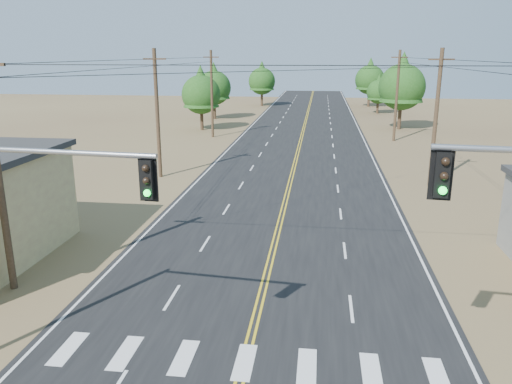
# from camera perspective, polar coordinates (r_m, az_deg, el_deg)

# --- Properties ---
(road) EXTENTS (15.00, 200.00, 0.02)m
(road) POSITION_cam_1_polar(r_m,az_deg,el_deg) (37.14, 3.78, 0.55)
(road) COLOR black
(road) RESTS_ON ground
(utility_pole_left_mid) EXTENTS (1.80, 0.30, 10.00)m
(utility_pole_left_mid) POSITION_cam_1_polar(r_m,az_deg,el_deg) (40.13, -11.22, 8.85)
(utility_pole_left_mid) COLOR #4C3826
(utility_pole_left_mid) RESTS_ON ground
(utility_pole_left_far) EXTENTS (1.80, 0.30, 10.00)m
(utility_pole_left_far) POSITION_cam_1_polar(r_m,az_deg,el_deg) (59.35, -5.08, 11.16)
(utility_pole_left_far) COLOR #4C3826
(utility_pole_left_far) RESTS_ON ground
(utility_pole_right_mid) EXTENTS (1.80, 0.30, 10.00)m
(utility_pole_right_mid) POSITION_cam_1_polar(r_m,az_deg,el_deg) (38.98, 19.86, 8.04)
(utility_pole_right_mid) COLOR #4C3826
(utility_pole_right_mid) RESTS_ON ground
(utility_pole_right_far) EXTENTS (1.80, 0.30, 10.00)m
(utility_pole_right_far) POSITION_cam_1_polar(r_m,az_deg,el_deg) (58.59, 15.80, 10.59)
(utility_pole_right_far) COLOR #4C3826
(utility_pole_right_far) RESTS_ON ground
(signal_mast_left) EXTENTS (6.54, 0.95, 7.14)m
(signal_mast_left) POSITION_cam_1_polar(r_m,az_deg,el_deg) (16.40, -25.56, -2.74)
(signal_mast_left) COLOR gray
(signal_mast_left) RESTS_ON ground
(tree_left_near) EXTENTS (4.94, 4.94, 8.24)m
(tree_left_near) POSITION_cam_1_polar(r_m,az_deg,el_deg) (65.28, -6.31, 11.45)
(tree_left_near) COLOR #3F2D1E
(tree_left_near) RESTS_ON ground
(tree_left_mid) EXTENTS (5.06, 5.06, 8.44)m
(tree_left_mid) POSITION_cam_1_polar(r_m,az_deg,el_deg) (76.49, -4.83, 12.17)
(tree_left_mid) COLOR #3F2D1E
(tree_left_mid) RESTS_ON ground
(tree_left_far) EXTENTS (5.00, 5.00, 8.33)m
(tree_left_far) POSITION_cam_1_polar(r_m,az_deg,el_deg) (95.81, 0.68, 12.86)
(tree_left_far) COLOR #3F2D1E
(tree_left_far) RESTS_ON ground
(tree_right_near) EXTENTS (5.93, 5.93, 9.88)m
(tree_right_near) POSITION_cam_1_polar(r_m,az_deg,el_deg) (68.19, 16.37, 11.95)
(tree_right_near) COLOR #3F2D1E
(tree_right_near) RESTS_ON ground
(tree_right_mid) EXTENTS (3.85, 3.85, 6.41)m
(tree_right_mid) POSITION_cam_1_polar(r_m,az_deg,el_deg) (85.78, 13.84, 11.31)
(tree_right_mid) COLOR #3F2D1E
(tree_right_mid) RESTS_ON ground
(tree_right_far) EXTENTS (5.36, 5.36, 8.94)m
(tree_right_far) POSITION_cam_1_polar(r_m,az_deg,el_deg) (96.70, 12.90, 12.72)
(tree_right_far) COLOR #3F2D1E
(tree_right_far) RESTS_ON ground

